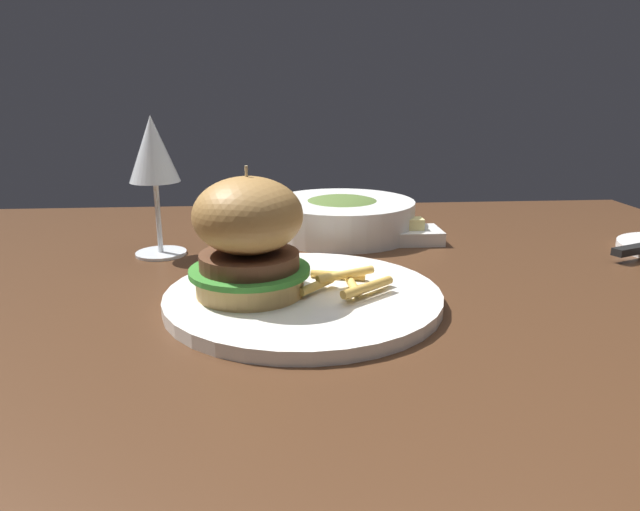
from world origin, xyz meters
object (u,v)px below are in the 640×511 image
butter_dish (413,234)px  wine_glass (153,155)px  main_plate (303,297)px  soup_bowl (342,216)px  burger_sandwich (249,236)px

butter_dish → wine_glass: bearing=-173.7°
main_plate → soup_bowl: soup_bowl is taller
butter_dish → soup_bowl: 0.11m
burger_sandwich → wine_glass: wine_glass is taller
butter_dish → soup_bowl: (-0.10, 0.05, 0.02)m
burger_sandwich → soup_bowl: (0.13, 0.30, -0.05)m
butter_dish → soup_bowl: size_ratio=0.37×
butter_dish → soup_bowl: soup_bowl is taller
soup_bowl → burger_sandwich: bearing=-113.8°
butter_dish → burger_sandwich: bearing=-133.4°
wine_glass → butter_dish: (0.36, 0.04, -0.12)m
main_plate → soup_bowl: size_ratio=1.30×
wine_glass → soup_bowl: wine_glass is taller
main_plate → soup_bowl: 0.30m
soup_bowl → butter_dish: bearing=-27.0°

